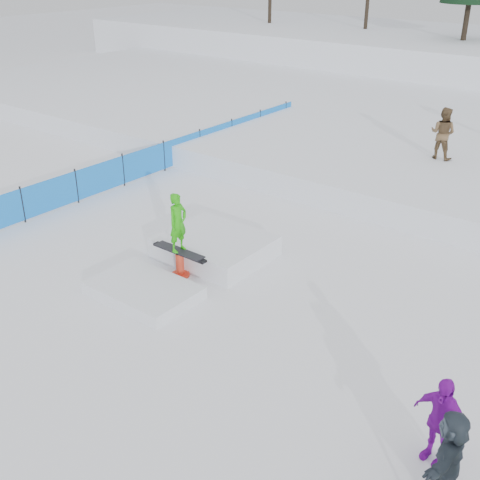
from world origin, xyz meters
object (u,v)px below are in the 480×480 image
Objects in this scene: spectator_dark at (449,455)px; walker_olive at (443,133)px; spectator_purple at (440,420)px; jib_rail_feature at (196,256)px; safety_fence at (164,156)px.

walker_olive is at bearing -164.97° from spectator_dark.
spectator_purple is 0.35× the size of jib_rail_feature.
spectator_purple is at bearing -153.82° from spectator_dark.
walker_olive is 1.12× the size of spectator_purple.
spectator_dark is 0.33× the size of jib_rail_feature.
walker_olive reaches higher than jib_rail_feature.
safety_fence is 7.37m from jib_rail_feature.
spectator_purple reaches higher than safety_fence.
safety_fence is at bearing 140.59° from jib_rail_feature.
walker_olive is at bearing 31.69° from safety_fence.
safety_fence is 9.45m from walker_olive.
jib_rail_feature is (-7.03, 2.39, -0.46)m from spectator_purple.
spectator_purple is 1.05× the size of spectator_dark.
spectator_purple is (4.73, -12.00, -0.89)m from walker_olive.
jib_rail_feature reaches higher than spectator_purple.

